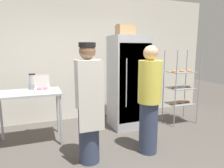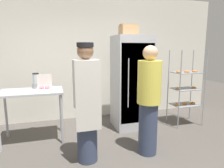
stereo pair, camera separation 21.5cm
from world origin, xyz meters
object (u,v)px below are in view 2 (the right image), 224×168
object	(u,v)px
donut_box	(45,88)
person_customer	(149,100)
blender_pitcher	(36,81)
person_baker	(86,102)
refrigerator	(131,82)
cardboard_storage_box	(129,30)
baking_rack	(186,88)

from	to	relation	value
donut_box	person_customer	distance (m)	1.80
blender_pitcher	person_customer	xyz separation A→B (m)	(1.70, -1.23, -0.18)
person_baker	person_customer	world-z (taller)	person_baker
refrigerator	cardboard_storage_box	world-z (taller)	cardboard_storage_box
blender_pitcher	person_baker	bearing A→B (deg)	-57.49
baking_rack	blender_pitcher	xyz separation A→B (m)	(-3.06, 0.30, 0.25)
blender_pitcher	cardboard_storage_box	distance (m)	2.06
refrigerator	blender_pitcher	world-z (taller)	refrigerator
person_baker	person_customer	size ratio (longest dim) A/B	1.02
refrigerator	donut_box	size ratio (longest dim) A/B	6.91
refrigerator	cardboard_storage_box	bearing A→B (deg)	125.55
person_baker	person_customer	distance (m)	0.96
cardboard_storage_box	person_baker	world-z (taller)	cardboard_storage_box
person_customer	cardboard_storage_box	bearing A→B (deg)	84.25
baking_rack	person_customer	xyz separation A→B (m)	(-1.36, -0.93, 0.07)
refrigerator	person_customer	size ratio (longest dim) A/B	1.13
refrigerator	cardboard_storage_box	distance (m)	1.07
blender_pitcher	donut_box	bearing A→B (deg)	-62.42
refrigerator	person_baker	xyz separation A→B (m)	(-1.13, -1.08, -0.05)
baking_rack	cardboard_storage_box	distance (m)	1.76
refrigerator	donut_box	distance (m)	1.73
blender_pitcher	person_baker	xyz separation A→B (m)	(0.75, -1.17, -0.15)
baking_rack	person_baker	distance (m)	2.48
baking_rack	blender_pitcher	distance (m)	3.09
baking_rack	blender_pitcher	size ratio (longest dim) A/B	5.73
blender_pitcher	cardboard_storage_box	world-z (taller)	cardboard_storage_box
baking_rack	blender_pitcher	bearing A→B (deg)	174.45
baking_rack	person_customer	size ratio (longest dim) A/B	0.96
refrigerator	person_customer	bearing A→B (deg)	-98.68
donut_box	cardboard_storage_box	world-z (taller)	cardboard_storage_box
refrigerator	cardboard_storage_box	xyz separation A→B (m)	(-0.05, 0.07, 1.06)
donut_box	person_baker	size ratio (longest dim) A/B	0.16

